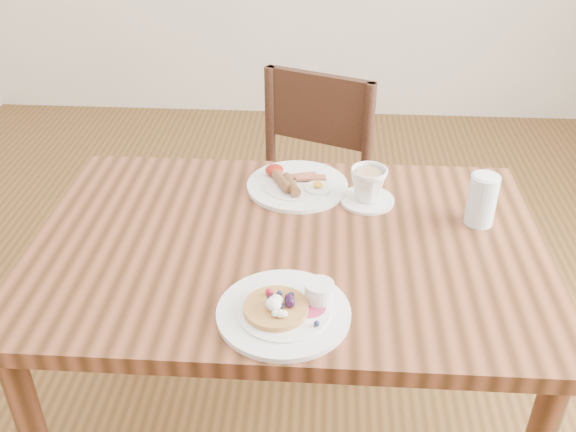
% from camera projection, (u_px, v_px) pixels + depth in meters
% --- Properties ---
extents(dining_table, '(1.20, 0.80, 0.75)m').
position_uv_depth(dining_table, '(288.00, 274.00, 1.56)').
color(dining_table, brown).
rests_on(dining_table, ground).
extents(chair_far, '(0.55, 0.55, 0.88)m').
position_uv_depth(chair_far, '(302.00, 196.00, 2.18)').
color(chair_far, '#3F2117').
rests_on(chair_far, ground).
extents(pancake_plate, '(0.27, 0.27, 0.06)m').
position_uv_depth(pancake_plate, '(286.00, 309.00, 1.28)').
color(pancake_plate, white).
rests_on(pancake_plate, dining_table).
extents(breakfast_plate, '(0.27, 0.27, 0.04)m').
position_uv_depth(breakfast_plate, '(296.00, 184.00, 1.71)').
color(breakfast_plate, white).
rests_on(breakfast_plate, dining_table).
extents(teacup_saucer, '(0.14, 0.14, 0.10)m').
position_uv_depth(teacup_saucer, '(368.00, 187.00, 1.63)').
color(teacup_saucer, white).
rests_on(teacup_saucer, dining_table).
extents(water_glass, '(0.07, 0.07, 0.13)m').
position_uv_depth(water_glass, '(482.00, 200.00, 1.54)').
color(water_glass, silver).
rests_on(water_glass, dining_table).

